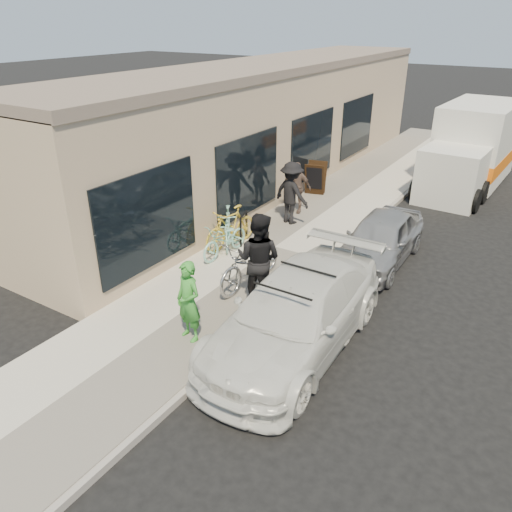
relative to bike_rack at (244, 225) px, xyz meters
The scene contains 17 objects.
ground 4.02m from the bike_rack, 44.34° to the right, with size 120.00×120.00×0.00m, color black.
sidewalk 1.04m from the bike_rack, 15.20° to the left, with size 3.00×34.00×0.15m, color #BAB3A7.
curb 2.47m from the bike_rack, ahead, with size 0.12×34.00×0.13m, color gray.
storefront 5.93m from the bike_rack, 114.74° to the left, with size 3.60×20.00×4.22m.
bike_rack is the anchor object (origin of this frame).
sandwich_board 4.68m from the bike_rack, 92.44° to the left, with size 0.78×0.79×1.06m.
sedan_white 4.53m from the bike_rack, 44.17° to the right, with size 2.10×4.96×1.47m.
sedan_silver 3.52m from the bike_rack, 18.83° to the left, with size 1.47×3.65×1.24m, color #9C9DA1.
moving_truck 9.74m from the bike_rack, 66.71° to the left, with size 2.42×5.89×2.85m.
tandem_bike 2.29m from the bike_rack, 52.26° to the right, with size 0.74×2.13×1.12m, color #AAAAAD.
woman_rider 4.45m from the bike_rack, 69.44° to the right, with size 0.58×0.38×1.58m, color green.
man_standing 3.09m from the bike_rack, 50.47° to the right, with size 0.97×0.76×2.00m, color black.
cruiser_bike_a 0.43m from the bike_rack, 129.48° to the right, with size 0.47×1.66×1.00m, color #8FD6C5.
cruiser_bike_b 0.88m from the bike_rack, 88.41° to the right, with size 0.57×1.63×0.85m, color #8FD6C5.
cruiser_bike_c 0.40m from the bike_rack, 113.36° to the right, with size 0.50×1.78×1.07m, color gold.
bystander_a 2.01m from the bike_rack, 79.38° to the left, with size 1.17×0.67×1.80m, color black.
bystander_b 2.81m from the bike_rack, 88.75° to the left, with size 0.92×0.38×1.56m, color brown.
Camera 1 is at (3.95, -7.33, 5.68)m, focal length 35.00 mm.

